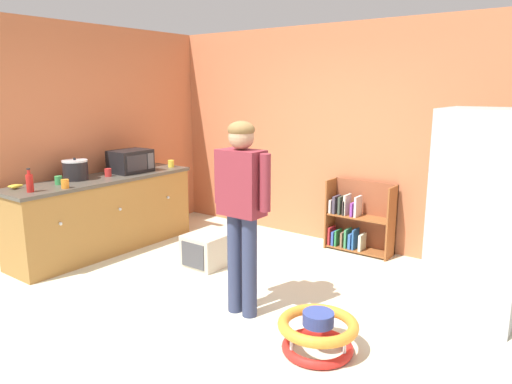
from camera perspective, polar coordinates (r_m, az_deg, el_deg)
name	(u,v)px	position (r m, az deg, el deg)	size (l,w,h in m)	color
ground_plane	(226,308)	(4.44, -3.60, -13.61)	(12.00, 12.00, 0.00)	beige
back_wall	(347,137)	(5.99, 10.83, 6.46)	(5.20, 0.06, 2.70)	#C46E46
left_side_wall	(109,134)	(6.51, -17.11, 6.59)	(0.06, 2.99, 2.70)	#C46B44
kitchen_counter	(104,214)	(6.05, -17.68, -2.51)	(0.65, 2.31, 0.90)	olive
refrigerator	(480,216)	(4.42, 25.16, -2.59)	(0.73, 0.68, 1.78)	#B7BABF
bookshelf	(357,221)	(5.89, 11.93, -3.42)	(0.80, 0.28, 0.85)	brown
standing_person	(242,200)	(3.99, -1.72, -0.98)	(0.57, 0.22, 1.68)	#303757
baby_walker	(318,332)	(3.73, 7.39, -16.28)	(0.60, 0.60, 0.32)	red
pet_carrier	(210,249)	(5.39, -5.55, -6.77)	(0.42, 0.55, 0.36)	beige
microwave	(131,161)	(6.20, -14.74, 3.59)	(0.37, 0.48, 0.28)	black
crock_pot	(75,170)	(5.88, -20.75, 2.48)	(0.28, 0.28, 0.26)	black
banana_bunch	(16,186)	(5.62, -26.72, 0.63)	(0.12, 0.16, 0.04)	gold
ketchup_bottle	(30,183)	(5.36, -25.40, 1.03)	(0.07, 0.07, 0.25)	red
green_cup	(59,180)	(5.66, -22.51, 1.30)	(0.08, 0.08, 0.10)	#349249
orange_cup	(65,184)	(5.43, -21.83, 0.91)	(0.08, 0.08, 0.10)	orange
yellow_cup	(171,164)	(6.49, -10.11, 3.35)	(0.08, 0.08, 0.10)	yellow
red_cup	(108,172)	(5.99, -17.24, 2.24)	(0.08, 0.08, 0.10)	red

